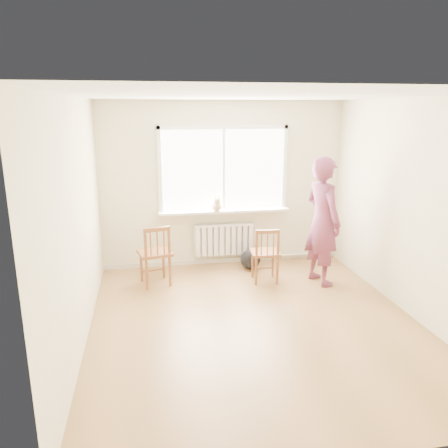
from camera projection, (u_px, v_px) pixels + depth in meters
name	position (u px, v px, depth m)	size (l,w,h in m)	color
floor	(255.00, 323.00, 5.39)	(4.50, 4.50, 0.00)	#986B3E
ceiling	(260.00, 95.00, 4.70)	(4.50, 4.50, 0.00)	white
back_wall	(223.00, 185.00, 7.19)	(4.00, 0.01, 2.70)	beige
window	(223.00, 166.00, 7.09)	(2.12, 0.05, 1.42)	white
windowsill	(224.00, 211.00, 7.19)	(2.15, 0.22, 0.04)	white
radiator	(224.00, 239.00, 7.33)	(1.00, 0.12, 0.55)	white
heating_pipe	(294.00, 255.00, 7.67)	(0.04, 0.04, 1.40)	silver
baseboard	(223.00, 260.00, 7.51)	(4.00, 0.03, 0.08)	beige
chair_left	(156.00, 255.00, 6.44)	(0.55, 0.53, 0.93)	brown
chair_right	(266.00, 255.00, 6.57)	(0.45, 0.43, 0.85)	brown
person	(323.00, 221.00, 6.43)	(0.69, 0.46, 1.90)	#C94361
cat	(217.00, 205.00, 7.05)	(0.20, 0.41, 0.28)	beige
backpack	(250.00, 259.00, 7.18)	(0.33, 0.25, 0.33)	black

